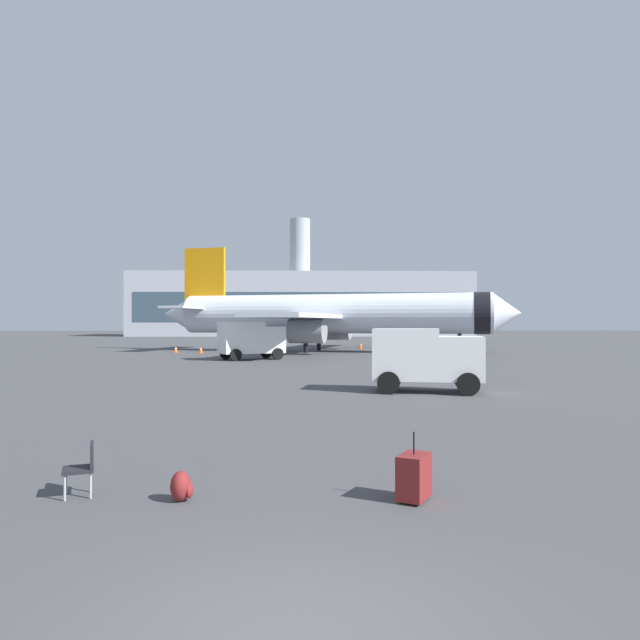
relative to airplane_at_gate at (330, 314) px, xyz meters
name	(u,v)px	position (x,y,z in m)	size (l,w,h in m)	color
airplane_at_gate	(330,314)	(0.00, 0.00, 0.00)	(35.14, 32.05, 10.50)	silver
service_truck	(251,339)	(-6.68, -11.75, -2.05)	(5.28, 4.13, 2.90)	white
cargo_van	(426,357)	(2.33, -33.05, -2.21)	(4.72, 3.08, 2.60)	white
safety_cone_near	(361,345)	(3.62, 6.51, -3.30)	(0.44, 0.44, 0.72)	#F2590C
safety_cone_mid	(201,350)	(-12.13, -2.09, -3.34)	(0.44, 0.44, 0.63)	#F2590C
safety_cone_far	(176,349)	(-14.71, -0.86, -3.35)	(0.44, 0.44, 0.63)	#F2590C
rolling_suitcase	(414,476)	(-0.98, -47.65, -3.27)	(0.66, 0.75, 1.10)	maroon
traveller_backpack	(182,487)	(-4.69, -47.56, -3.42)	(0.36, 0.40, 0.48)	maroon
gate_chair	(83,466)	(-6.37, -47.22, -3.16)	(0.61, 0.61, 0.86)	black
terminal_building	(302,304)	(-2.71, 70.60, 3.16)	(71.20, 18.28, 25.30)	#9EA3AD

